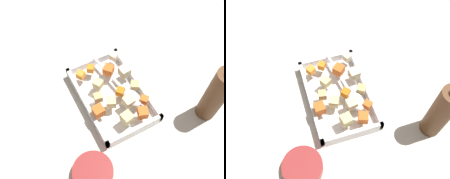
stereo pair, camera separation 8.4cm
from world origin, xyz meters
TOP-DOWN VIEW (x-y plane):
  - ground_plane at (0.00, 0.00)m, footprint 4.00×4.00m
  - baking_dish at (0.01, 0.01)m, footprint 0.31×0.20m
  - carrot_chunk_corner_ne at (0.08, -0.02)m, footprint 0.05×0.05m
  - carrot_chunk_heap_top at (-0.01, -0.01)m, footprint 0.04×0.04m
  - carrot_chunk_center at (-0.08, -0.06)m, footprint 0.03×0.03m
  - carrot_chunk_far_right at (0.11, 0.07)m, footprint 0.03×0.03m
  - carrot_chunk_corner_sw at (-0.05, 0.08)m, footprint 0.03×0.03m
  - carrot_chunk_corner_nw at (-0.12, -0.04)m, footprint 0.04×0.04m
  - carrot_chunk_mid_right at (0.12, 0.03)m, footprint 0.03×0.03m
  - potato_chunk_far_left at (0.05, 0.04)m, footprint 0.04×0.04m
  - potato_chunk_near_left at (0.00, 0.06)m, footprint 0.03×0.03m
  - potato_chunk_rim_edge at (0.12, -0.06)m, footprint 0.03×0.03m
  - potato_chunk_mid_left at (-0.11, 0.02)m, footprint 0.04×0.04m
  - potato_chunk_heap_side at (0.05, -0.06)m, footprint 0.04×0.04m
  - potato_chunk_near_spoon at (-0.02, -0.06)m, footprint 0.04×0.04m
  - potato_chunk_under_handle at (-0.06, -0.02)m, footprint 0.04×0.04m
  - potato_chunk_front_center at (-0.04, 0.03)m, footprint 0.04×0.04m
  - serving_spoon at (-0.04, -0.03)m, footprint 0.25×0.07m
  - pepper_mill at (-0.19, -0.24)m, footprint 0.06×0.06m
  - small_prep_bowl at (-0.20, 0.18)m, footprint 0.12×0.12m

SIDE VIEW (x-z plane):
  - ground_plane at x=0.00m, z-range 0.00..0.00m
  - baking_dish at x=0.01m, z-range -0.01..0.04m
  - small_prep_bowl at x=-0.20m, z-range 0.00..0.04m
  - serving_spoon at x=-0.04m, z-range 0.05..0.07m
  - carrot_chunk_mid_right at x=0.12m, z-range 0.05..0.07m
  - potato_chunk_rim_edge at x=0.12m, z-range 0.05..0.07m
  - carrot_chunk_center at x=-0.08m, z-range 0.05..0.07m
  - carrot_chunk_far_right at x=0.11m, z-range 0.05..0.07m
  - carrot_chunk_heap_top at x=-0.01m, z-range 0.05..0.07m
  - potato_chunk_near_left at x=0.00m, z-range 0.05..0.07m
  - potato_chunk_far_left at x=0.05m, z-range 0.05..0.07m
  - potato_chunk_near_spoon at x=-0.02m, z-range 0.05..0.07m
  - potato_chunk_front_center at x=-0.04m, z-range 0.05..0.08m
  - carrot_chunk_corner_nw at x=-0.12m, z-range 0.05..0.08m
  - potato_chunk_under_handle at x=-0.06m, z-range 0.05..0.08m
  - carrot_chunk_corner_ne at x=0.08m, z-range 0.05..0.08m
  - carrot_chunk_corner_sw at x=-0.05m, z-range 0.05..0.08m
  - potato_chunk_mid_left at x=-0.11m, z-range 0.05..0.08m
  - potato_chunk_heap_side at x=0.05m, z-range 0.05..0.08m
  - pepper_mill at x=-0.19m, z-range -0.01..0.23m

